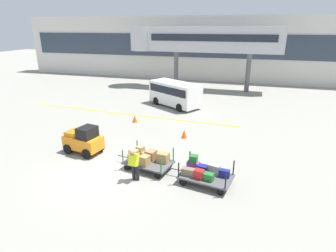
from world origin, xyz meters
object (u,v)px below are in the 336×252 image
(baggage_handler, at_px, (134,164))
(shuttle_van, at_px, (175,92))
(baggage_cart_middle, at_px, (204,173))
(safety_cone_far, at_px, (135,119))
(safety_cone_near, at_px, (184,134))
(baggage_tug, at_px, (84,140))
(baggage_cart_lead, at_px, (147,159))

(baggage_handler, relative_size, shuttle_van, 0.31)
(baggage_cart_middle, xyz_separation_m, safety_cone_far, (-6.30, 6.82, -0.22))
(safety_cone_near, height_order, safety_cone_far, same)
(safety_cone_near, bearing_deg, baggage_tug, -142.56)
(baggage_tug, distance_m, shuttle_van, 10.96)
(baggage_tug, bearing_deg, baggage_handler, -26.49)
(baggage_cart_lead, height_order, safety_cone_near, baggage_cart_lead)
(shuttle_van, distance_m, safety_cone_far, 5.43)
(baggage_tug, distance_m, safety_cone_far, 5.69)
(baggage_cart_middle, height_order, baggage_handler, baggage_handler)
(baggage_tug, bearing_deg, shuttle_van, 77.83)
(baggage_tug, height_order, baggage_cart_lead, baggage_tug)
(baggage_handler, distance_m, safety_cone_far, 8.26)
(baggage_cart_middle, bearing_deg, baggage_handler, -166.30)
(safety_cone_near, bearing_deg, shuttle_van, 110.05)
(safety_cone_near, relative_size, safety_cone_far, 1.00)
(baggage_handler, height_order, safety_cone_near, baggage_handler)
(baggage_cart_lead, xyz_separation_m, safety_cone_near, (0.82, 4.41, -0.26))
(baggage_tug, xyz_separation_m, baggage_cart_middle, (6.94, -1.19, -0.25))
(shuttle_van, bearing_deg, baggage_tug, -102.17)
(safety_cone_near, bearing_deg, safety_cone_far, 155.65)
(baggage_tug, xyz_separation_m, safety_cone_near, (4.86, 3.72, -0.48))
(baggage_cart_middle, height_order, shuttle_van, shuttle_van)
(shuttle_van, bearing_deg, baggage_handler, -82.88)
(baggage_cart_lead, distance_m, baggage_cart_middle, 2.95)
(shuttle_van, distance_m, safety_cone_near, 7.50)
(baggage_cart_lead, relative_size, baggage_cart_middle, 1.00)
(baggage_cart_middle, xyz_separation_m, baggage_handler, (-3.05, -0.74, 0.37))
(baggage_cart_lead, relative_size, shuttle_van, 0.60)
(baggage_tug, height_order, baggage_cart_middle, baggage_tug)
(baggage_cart_middle, distance_m, shuttle_van, 12.79)
(shuttle_van, bearing_deg, safety_cone_far, -108.21)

